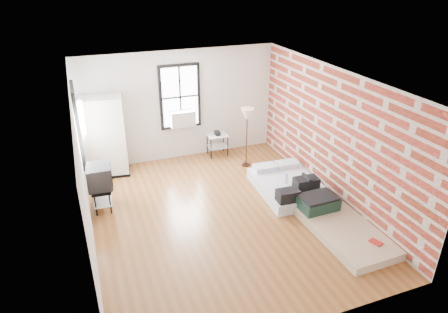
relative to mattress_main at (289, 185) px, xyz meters
name	(u,v)px	position (x,y,z in m)	size (l,w,h in m)	color
ground	(221,215)	(-1.74, -0.35, -0.16)	(6.00, 6.00, 0.00)	brown
room_shell	(226,128)	(-1.51, 0.01, 1.58)	(5.02, 6.02, 2.80)	silver
mattress_main	(289,185)	(0.00, 0.00, 0.00)	(1.42, 1.86, 0.58)	white
mattress_bare	(338,224)	(0.18, -1.60, -0.02)	(1.13, 2.07, 0.44)	tan
wardrobe	(105,137)	(-3.68, 2.30, 0.81)	(1.04, 0.68, 1.93)	black
side_table	(217,139)	(-0.85, 2.37, 0.31)	(0.54, 0.44, 0.69)	black
floor_lamp	(247,117)	(-0.38, 1.54, 1.13)	(0.33, 0.33, 1.52)	black
tv_stand	(100,178)	(-3.96, 0.80, 0.54)	(0.52, 0.71, 0.97)	black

